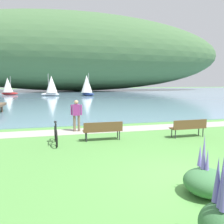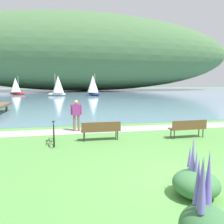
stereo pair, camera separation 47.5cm
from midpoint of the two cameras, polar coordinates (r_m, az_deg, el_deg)
ground_plane at (r=6.87m, az=18.39°, el=-15.90°), size 200.00×200.00×0.00m
bay_water at (r=54.13m, az=-8.58°, el=4.59°), size 180.00×80.00×0.04m
distant_hillside at (r=70.32m, az=-6.97°, el=14.37°), size 93.21×28.00×22.26m
shoreline_path at (r=13.12m, az=2.73°, el=-4.30°), size 60.00×1.50×0.01m
park_bench_near_camera at (r=10.58m, az=-1.49°, el=-4.30°), size 1.81×0.50×0.88m
park_bench_further_along at (r=11.72m, az=19.46°, el=-3.58°), size 1.81×0.53×0.88m
bicycle_leaning_near_bench at (r=10.35m, az=-12.95°, el=-5.45°), size 0.13×1.77×1.01m
person_at_shoreline at (r=12.59m, az=-7.77°, el=-0.36°), size 0.60×0.29×1.71m
echium_bush_closest_to_camera at (r=6.04m, az=22.29°, el=-15.95°), size 1.09×1.09×1.47m
echium_bush_beside_closest at (r=4.43m, az=25.28°, el=-23.48°), size 0.85×0.85×1.62m
sailboat_nearest_to_shore at (r=44.37m, az=-4.42°, el=6.64°), size 2.95×3.65×4.24m
sailboat_mid_bay at (r=44.97m, az=-12.96°, el=6.42°), size 3.65×2.69×4.15m
sailboat_toward_hillside at (r=51.18m, az=-22.50°, el=5.98°), size 3.35×2.22×3.81m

